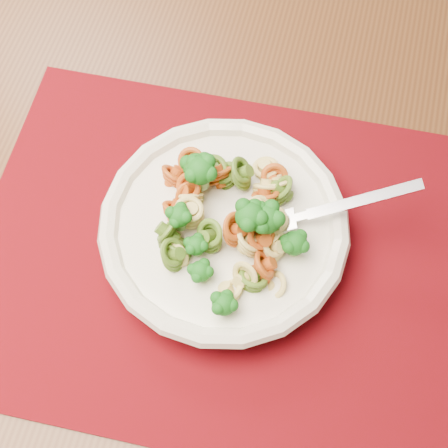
% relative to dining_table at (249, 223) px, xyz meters
% --- Properties ---
extents(dining_table, '(1.56, 1.20, 0.70)m').
position_rel_dining_table_xyz_m(dining_table, '(0.00, 0.00, 0.00)').
color(dining_table, '#522F17').
rests_on(dining_table, ground).
extents(placemat, '(0.59, 0.51, 0.00)m').
position_rel_dining_table_xyz_m(placemat, '(0.01, -0.09, 0.09)').
color(placemat, '#57030F').
rests_on(placemat, dining_table).
extents(pasta_bowl, '(0.25, 0.25, 0.05)m').
position_rel_dining_table_xyz_m(pasta_bowl, '(0.00, -0.07, 0.12)').
color(pasta_bowl, white).
rests_on(pasta_bowl, placemat).
extents(pasta_broccoli_heap, '(0.21, 0.21, 0.06)m').
position_rel_dining_table_xyz_m(pasta_broccoli_heap, '(0.00, -0.07, 0.14)').
color(pasta_broccoli_heap, '#E7D272').
rests_on(pasta_broccoli_heap, pasta_bowl).
extents(fork, '(0.16, 0.13, 0.08)m').
position_rel_dining_table_xyz_m(fork, '(0.05, -0.04, 0.14)').
color(fork, silver).
rests_on(fork, pasta_bowl).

